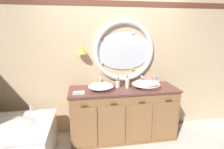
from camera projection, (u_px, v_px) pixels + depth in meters
name	position (u px, v px, depth m)	size (l,w,h in m)	color
ground_plane	(120.00, 145.00, 2.97)	(14.00, 14.00, 0.00)	silver
back_wall_assembly	(115.00, 62.00, 3.22)	(6.40, 0.26, 2.60)	#D6B78E
vanity_counter	(123.00, 113.00, 3.12)	(1.84, 0.64, 0.92)	olive
sink_basin_left	(101.00, 86.00, 2.91)	(0.42, 0.42, 0.12)	white
sink_basin_right	(146.00, 84.00, 3.03)	(0.48, 0.48, 0.12)	white
faucet_set_left	(100.00, 82.00, 3.14)	(0.23, 0.11, 0.17)	silver
faucet_set_right	(141.00, 80.00, 3.26)	(0.20, 0.13, 0.16)	silver
toothbrush_holder_left	(118.00, 84.00, 3.06)	(0.08, 0.08, 0.21)	white
toothbrush_holder_right	(127.00, 81.00, 3.22)	(0.08, 0.08, 0.22)	white
soap_dispenser	(127.00, 84.00, 3.00)	(0.06, 0.07, 0.18)	#EFE5C6
folded_hand_towel	(79.00, 93.00, 2.74)	(0.19, 0.11, 0.03)	beige
toiletry_basket	(154.00, 81.00, 3.31)	(0.15, 0.11, 0.12)	beige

